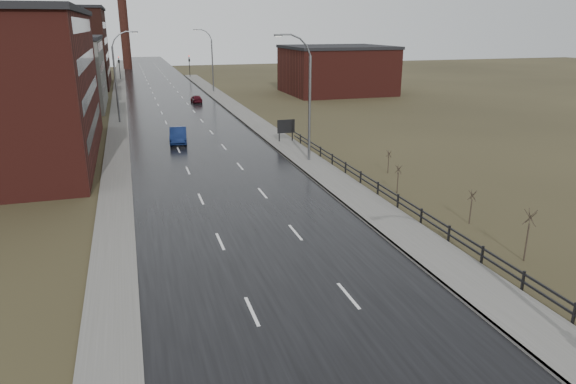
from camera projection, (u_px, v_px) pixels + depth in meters
road at (184, 122)px, 66.77m from camera, size 14.00×300.00×0.06m
sidewalk_right at (311, 163)px, 46.45m from camera, size 3.20×180.00×0.18m
curb_right at (295, 165)px, 46.02m from camera, size 0.16×180.00×0.18m
sidewalk_left at (118, 125)px, 64.46m from camera, size 2.40×260.00×0.12m
warehouse_mid at (47, 73)px, 76.45m from camera, size 16.32×20.40×10.50m
warehouse_far at (37, 48)px, 101.53m from camera, size 26.52×24.48×15.50m
building_right at (337, 70)px, 93.94m from camera, size 18.36×16.32×8.50m
smokestack at (123, 12)px, 142.05m from camera, size 2.70×2.70×30.70m
streetlight_right_mid at (307, 98)px, 45.55m from camera, size 3.36×0.28×11.35m
streetlight_left at (118, 77)px, 64.62m from camera, size 3.36×0.28×11.35m
streetlight_right_far at (211, 60)px, 94.61m from camera, size 3.36×0.28×11.35m
guardrail at (427, 218)px, 31.57m from camera, size 0.10×53.05×1.10m
shrub_c at (528, 234)px, 27.01m from camera, size 0.68×0.72×2.89m
shrub_d at (471, 206)px, 32.24m from camera, size 0.53×0.56×2.22m
shrub_e at (398, 178)px, 38.24m from camera, size 0.51×0.54×2.15m
shrub_f at (389, 161)px, 43.42m from camera, size 0.47×0.50×1.98m
billboard at (286, 127)px, 54.53m from camera, size 1.93×0.17×2.50m
traffic_light_left at (119, 59)px, 117.61m from camera, size 0.58×2.73×5.30m
traffic_light_right at (189, 58)px, 122.10m from camera, size 0.58×2.73×5.30m
car_near at (178, 136)px, 54.62m from camera, size 2.25×5.11×1.63m
car_far at (196, 99)px, 82.88m from camera, size 1.64×3.81×1.28m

